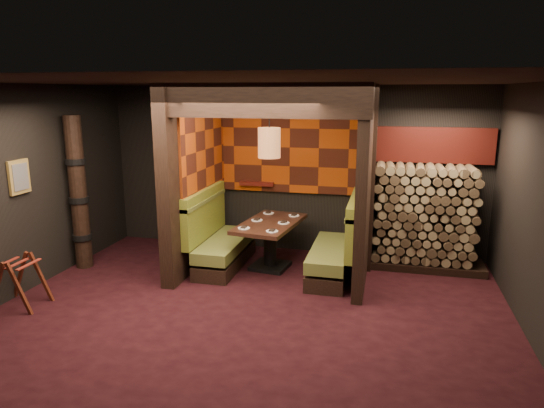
{
  "coord_description": "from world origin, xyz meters",
  "views": [
    {
      "loc": [
        1.61,
        -5.35,
        2.74
      ],
      "look_at": [
        0.0,
        1.3,
        1.15
      ],
      "focal_mm": 32.0,
      "sensor_mm": 36.0,
      "label": 1
    }
  ],
  "objects_px": {
    "booth_bench_left": "(219,242)",
    "firewood_stack": "(430,218)",
    "totem_column": "(79,194)",
    "booth_bench_right": "(337,251)",
    "pendant_lamp": "(269,143)",
    "luggage_rack": "(20,280)",
    "dining_table": "(270,236)"
  },
  "relations": [
    {
      "from": "dining_table",
      "to": "luggage_rack",
      "type": "bearing_deg",
      "value": -143.15
    },
    {
      "from": "dining_table",
      "to": "pendant_lamp",
      "type": "distance_m",
      "value": 1.47
    },
    {
      "from": "booth_bench_left",
      "to": "firewood_stack",
      "type": "distance_m",
      "value": 3.35
    },
    {
      "from": "booth_bench_left",
      "to": "booth_bench_right",
      "type": "xyz_separation_m",
      "value": [
        1.89,
        0.0,
        0.0
      ]
    },
    {
      "from": "firewood_stack",
      "to": "totem_column",
      "type": "bearing_deg",
      "value": -166.81
    },
    {
      "from": "booth_bench_left",
      "to": "firewood_stack",
      "type": "xyz_separation_m",
      "value": [
        3.25,
        0.7,
        0.42
      ]
    },
    {
      "from": "booth_bench_left",
      "to": "dining_table",
      "type": "height_order",
      "value": "booth_bench_left"
    },
    {
      "from": "booth_bench_left",
      "to": "luggage_rack",
      "type": "distance_m",
      "value": 2.86
    },
    {
      "from": "pendant_lamp",
      "to": "totem_column",
      "type": "distance_m",
      "value": 3.08
    },
    {
      "from": "booth_bench_left",
      "to": "dining_table",
      "type": "xyz_separation_m",
      "value": [
        0.83,
        0.09,
        0.12
      ]
    },
    {
      "from": "pendant_lamp",
      "to": "booth_bench_left",
      "type": "bearing_deg",
      "value": -177.34
    },
    {
      "from": "totem_column",
      "to": "pendant_lamp",
      "type": "bearing_deg",
      "value": 11.42
    },
    {
      "from": "pendant_lamp",
      "to": "luggage_rack",
      "type": "distance_m",
      "value": 3.88
    },
    {
      "from": "pendant_lamp",
      "to": "totem_column",
      "type": "bearing_deg",
      "value": -168.58
    },
    {
      "from": "booth_bench_left",
      "to": "totem_column",
      "type": "relative_size",
      "value": 0.67
    },
    {
      "from": "dining_table",
      "to": "pendant_lamp",
      "type": "height_order",
      "value": "pendant_lamp"
    },
    {
      "from": "booth_bench_left",
      "to": "totem_column",
      "type": "xyz_separation_m",
      "value": [
        -2.09,
        -0.55,
        0.79
      ]
    },
    {
      "from": "pendant_lamp",
      "to": "firewood_stack",
      "type": "bearing_deg",
      "value": 15.28
    },
    {
      "from": "luggage_rack",
      "to": "firewood_stack",
      "type": "xyz_separation_m",
      "value": [
        5.26,
        2.74,
        0.46
      ]
    },
    {
      "from": "booth_bench_right",
      "to": "firewood_stack",
      "type": "distance_m",
      "value": 1.58
    },
    {
      "from": "dining_table",
      "to": "luggage_rack",
      "type": "distance_m",
      "value": 3.54
    },
    {
      "from": "booth_bench_left",
      "to": "luggage_rack",
      "type": "relative_size",
      "value": 2.25
    },
    {
      "from": "dining_table",
      "to": "luggage_rack",
      "type": "height_order",
      "value": "dining_table"
    },
    {
      "from": "booth_bench_right",
      "to": "totem_column",
      "type": "relative_size",
      "value": 0.67
    },
    {
      "from": "booth_bench_right",
      "to": "totem_column",
      "type": "distance_m",
      "value": 4.1
    },
    {
      "from": "booth_bench_left",
      "to": "firewood_stack",
      "type": "bearing_deg",
      "value": 12.17
    },
    {
      "from": "totem_column",
      "to": "firewood_stack",
      "type": "relative_size",
      "value": 1.39
    },
    {
      "from": "booth_bench_left",
      "to": "firewood_stack",
      "type": "relative_size",
      "value": 0.92
    },
    {
      "from": "dining_table",
      "to": "firewood_stack",
      "type": "xyz_separation_m",
      "value": [
        2.42,
        0.61,
        0.3
      ]
    },
    {
      "from": "totem_column",
      "to": "firewood_stack",
      "type": "distance_m",
      "value": 5.49
    },
    {
      "from": "pendant_lamp",
      "to": "firewood_stack",
      "type": "height_order",
      "value": "pendant_lamp"
    },
    {
      "from": "totem_column",
      "to": "dining_table",
      "type": "bearing_deg",
      "value": 12.36
    }
  ]
}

